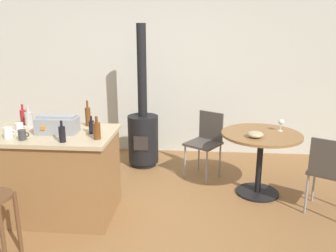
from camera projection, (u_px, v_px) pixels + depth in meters
ground_plane at (126, 226)px, 3.50m from camera, size 8.80×8.80×0.00m
back_wall at (154, 68)px, 5.45m from camera, size 8.00×0.10×2.70m
kitchen_island at (52, 174)px, 3.64m from camera, size 1.36×0.81×0.92m
dining_table at (260, 148)px, 4.07m from camera, size 0.93×0.93×0.77m
folding_chair_near at (206, 139)px, 4.61m from camera, size 0.55×0.55×0.87m
folding_chair_far at (329, 169)px, 3.61m from camera, size 0.55×0.55×0.87m
wood_stove at (143, 132)px, 4.99m from camera, size 0.44×0.45×2.02m
toolbox at (57, 125)px, 3.48m from camera, size 0.40×0.23×0.19m
bottle_0 at (23, 117)px, 3.80m from camera, size 0.06×0.06×0.23m
bottle_1 at (92, 127)px, 3.47m from camera, size 0.06×0.06×0.18m
bottle_2 at (62, 134)px, 3.20m from camera, size 0.06×0.06×0.21m
bottle_3 at (97, 130)px, 3.28m from camera, size 0.07×0.07×0.22m
bottle_5 at (29, 119)px, 3.71m from camera, size 0.08×0.08×0.22m
bottle_6 at (88, 116)px, 3.75m from camera, size 0.06×0.06×0.28m
cup_0 at (20, 128)px, 3.47m from camera, size 0.12×0.08×0.11m
cup_1 at (8, 133)px, 3.32m from camera, size 0.12×0.08×0.11m
cup_2 at (53, 121)px, 3.74m from camera, size 0.11×0.07×0.11m
cup_3 at (22, 135)px, 3.27m from camera, size 0.11×0.07×0.10m
wine_glass at (281, 122)px, 4.08m from camera, size 0.07×0.07×0.14m
serving_bowl at (255, 134)px, 3.85m from camera, size 0.18×0.18×0.07m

